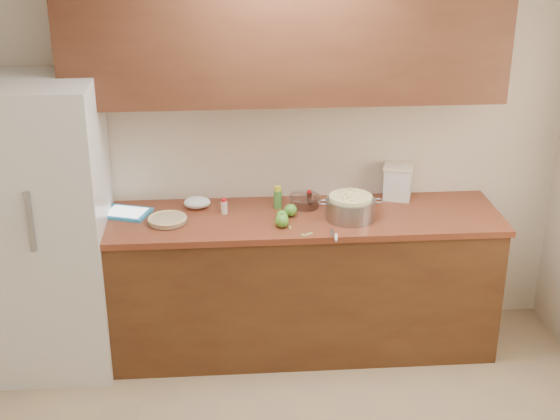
{
  "coord_description": "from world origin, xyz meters",
  "views": [
    {
      "loc": [
        -0.38,
        -2.9,
        2.8
      ],
      "look_at": [
        -0.05,
        1.43,
        0.98
      ],
      "focal_mm": 50.0,
      "sensor_mm": 36.0,
      "label": 1
    }
  ],
  "objects": [
    {
      "name": "paper_towel",
      "position": [
        -0.55,
        1.65,
        0.95
      ],
      "size": [
        0.21,
        0.19,
        0.07
      ],
      "primitive_type": "ellipsoid",
      "rotation": [
        0.0,
        0.0,
        -0.38
      ],
      "color": "white",
      "rests_on": "counter_run"
    },
    {
      "name": "room_shell",
      "position": [
        0.0,
        0.0,
        1.3
      ],
      "size": [
        3.6,
        3.6,
        3.6
      ],
      "color": "tan",
      "rests_on": "ground"
    },
    {
      "name": "vanilla_bottle",
      "position": [
        0.16,
        1.65,
        0.96
      ],
      "size": [
        0.03,
        0.03,
        0.09
      ],
      "rotation": [
        0.0,
        0.0,
        -0.13
      ],
      "color": "black",
      "rests_on": "counter_run"
    },
    {
      "name": "apple_front",
      "position": [
        -0.04,
        1.31,
        0.96
      ],
      "size": [
        0.08,
        0.08,
        0.1
      ],
      "color": "#4F952C",
      "rests_on": "counter_run"
    },
    {
      "name": "paring_knife",
      "position": [
        0.25,
        1.13,
        0.93
      ],
      "size": [
        0.04,
        0.17,
        0.02
      ],
      "rotation": [
        0.0,
        0.0,
        -0.13
      ],
      "color": "gray",
      "rests_on": "counter_run"
    },
    {
      "name": "peel_c",
      "position": [
        0.1,
        1.19,
        0.92
      ],
      "size": [
        0.05,
        0.04,
        0.0
      ],
      "primitive_type": "cube",
      "rotation": [
        0.0,
        0.0,
        0.59
      ],
      "color": "#88AF55",
      "rests_on": "counter_run"
    },
    {
      "name": "pie",
      "position": [
        -0.73,
        1.42,
        0.94
      ],
      "size": [
        0.24,
        0.24,
        0.04
      ],
      "rotation": [
        0.0,
        0.0,
        0.18
      ],
      "color": "silver",
      "rests_on": "counter_run"
    },
    {
      "name": "tablet",
      "position": [
        -0.99,
        1.57,
        0.93
      ],
      "size": [
        0.33,
        0.29,
        0.02
      ],
      "rotation": [
        0.0,
        0.0,
        -0.34
      ],
      "color": "#2B93D1",
      "rests_on": "counter_run"
    },
    {
      "name": "fridge",
      "position": [
        -1.44,
        1.44,
        0.9
      ],
      "size": [
        0.7,
        0.7,
        1.8
      ],
      "primitive_type": "cube",
      "color": "silver",
      "rests_on": "ground"
    },
    {
      "name": "counter_run",
      "position": [
        0.0,
        1.48,
        0.46
      ],
      "size": [
        2.64,
        0.68,
        0.92
      ],
      "color": "#583418",
      "rests_on": "ground"
    },
    {
      "name": "colander",
      "position": [
        0.38,
        1.4,
        0.99
      ],
      "size": [
        0.4,
        0.3,
        0.15
      ],
      "rotation": [
        0.0,
        0.0,
        0.35
      ],
      "color": "gray",
      "rests_on": "counter_run"
    },
    {
      "name": "upper_cabinets",
      "position": [
        0.0,
        1.63,
        1.95
      ],
      "size": [
        2.6,
        0.34,
        0.7
      ],
      "primitive_type": "cube",
      "color": "#542C19",
      "rests_on": "room_shell"
    },
    {
      "name": "cinnamon_shaker",
      "position": [
        -0.38,
        1.54,
        0.97
      ],
      "size": [
        0.04,
        0.04,
        0.1
      ],
      "rotation": [
        0.0,
        0.0,
        -0.2
      ],
      "color": "beige",
      "rests_on": "counter_run"
    },
    {
      "name": "apple_center",
      "position": [
        0.02,
        1.47,
        0.96
      ],
      "size": [
        0.08,
        0.08,
        0.09
      ],
      "color": "#4F952C",
      "rests_on": "counter_run"
    },
    {
      "name": "mixing_bowl",
      "position": [
        0.12,
        1.61,
        0.96
      ],
      "size": [
        0.2,
        0.2,
        0.07
      ],
      "rotation": [
        0.0,
        0.0,
        -0.07
      ],
      "color": "silver",
      "rests_on": "counter_run"
    },
    {
      "name": "peel_b",
      "position": [
        0.0,
        1.3,
        0.92
      ],
      "size": [
        0.02,
        0.03,
        0.0
      ],
      "primitive_type": "cube",
      "rotation": [
        0.0,
        0.0,
        1.68
      ],
      "color": "#88AF55",
      "rests_on": "counter_run"
    },
    {
      "name": "flour_canister",
      "position": [
        0.74,
        1.72,
        1.03
      ],
      "size": [
        0.23,
        0.23,
        0.23
      ],
      "rotation": [
        0.0,
        0.0,
        -0.3
      ],
      "color": "white",
      "rests_on": "counter_run"
    },
    {
      "name": "peel_a",
      "position": [
        0.07,
        1.18,
        0.92
      ],
      "size": [
        0.03,
        0.03,
        0.0
      ],
      "primitive_type": "cube",
      "rotation": [
        0.0,
        0.0,
        2.33
      ],
      "color": "#88AF55",
      "rests_on": "counter_run"
    },
    {
      "name": "apple_left",
      "position": [
        -0.04,
        1.4,
        0.96
      ],
      "size": [
        0.07,
        0.07,
        0.08
      ],
      "color": "#4F952C",
      "rests_on": "counter_run"
    },
    {
      "name": "lemon_bottle",
      "position": [
        -0.05,
        1.6,
        0.99
      ],
      "size": [
        0.05,
        0.05,
        0.14
      ],
      "rotation": [
        0.0,
        0.0,
        0.0
      ],
      "color": "#4C8C38",
      "rests_on": "counter_run"
    }
  ]
}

